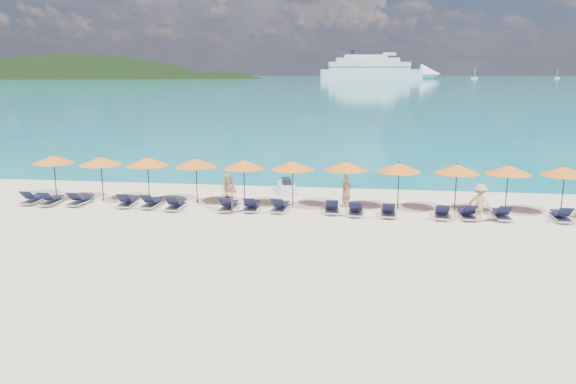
# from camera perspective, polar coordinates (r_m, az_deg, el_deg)

# --- Properties ---
(ground) EXTENTS (1400.00, 1400.00, 0.00)m
(ground) POSITION_cam_1_polar(r_m,az_deg,el_deg) (22.08, -1.05, -4.66)
(ground) COLOR beige
(sea) EXTENTS (1600.00, 1300.00, 0.01)m
(sea) POSITION_cam_1_polar(r_m,az_deg,el_deg) (680.93, 7.63, 11.43)
(sea) COLOR #1FA9B2
(sea) RESTS_ON ground
(headland_main) EXTENTS (374.00, 242.00, 126.50)m
(headland_main) POSITION_cam_1_polar(r_m,az_deg,el_deg) (639.16, -20.77, 7.31)
(headland_main) COLOR black
(headland_main) RESTS_ON ground
(headland_small) EXTENTS (162.00, 126.00, 85.50)m
(headland_small) POSITION_cam_1_polar(r_m,az_deg,el_deg) (602.19, -7.08, 8.04)
(headland_small) COLOR black
(headland_small) RESTS_ON ground
(cruise_ship) EXTENTS (121.89, 36.06, 33.52)m
(cruise_ship) POSITION_cam_1_polar(r_m,az_deg,el_deg) (581.59, 9.48, 12.14)
(cruise_ship) COLOR silver
(cruise_ship) RESTS_ON ground
(sailboat_near) EXTENTS (6.33, 2.11, 11.60)m
(sailboat_near) POSITION_cam_1_polar(r_m,az_deg,el_deg) (603.72, 18.42, 10.97)
(sailboat_near) COLOR silver
(sailboat_near) RESTS_ON ground
(sailboat_far) EXTENTS (5.25, 1.75, 9.62)m
(sailboat_far) POSITION_cam_1_polar(r_m,az_deg,el_deg) (647.87, 25.65, 10.43)
(sailboat_far) COLOR silver
(sailboat_far) RESTS_ON ground
(jetski) EXTENTS (1.28, 2.22, 0.74)m
(jetski) POSITION_cam_1_polar(r_m,az_deg,el_deg) (30.21, -0.17, 0.52)
(jetski) COLOR silver
(jetski) RESTS_ON ground
(beachgoer_a) EXTENTS (0.67, 0.65, 1.55)m
(beachgoer_a) POSITION_cam_1_polar(r_m,az_deg,el_deg) (26.89, 5.95, 0.03)
(beachgoer_a) COLOR tan
(beachgoer_a) RESTS_ON ground
(beachgoer_b) EXTENTS (0.98, 0.70, 1.83)m
(beachgoer_b) POSITION_cam_1_polar(r_m,az_deg,el_deg) (25.91, -6.02, -0.12)
(beachgoer_b) COLOR tan
(beachgoer_b) RESTS_ON ground
(beachgoer_c) EXTENTS (1.19, 0.91, 1.66)m
(beachgoer_c) POSITION_cam_1_polar(r_m,az_deg,el_deg) (25.59, 18.91, -1.06)
(beachgoer_c) COLOR tan
(beachgoer_c) RESTS_ON ground
(umbrella_0) EXTENTS (2.10, 2.10, 2.28)m
(umbrella_0) POSITION_cam_1_polar(r_m,az_deg,el_deg) (31.01, -22.73, 3.09)
(umbrella_0) COLOR black
(umbrella_0) RESTS_ON ground
(umbrella_1) EXTENTS (2.10, 2.10, 2.28)m
(umbrella_1) POSITION_cam_1_polar(r_m,az_deg,el_deg) (29.59, -18.49, 3.01)
(umbrella_1) COLOR black
(umbrella_1) RESTS_ON ground
(umbrella_2) EXTENTS (2.10, 2.10, 2.28)m
(umbrella_2) POSITION_cam_1_polar(r_m,az_deg,el_deg) (28.76, -14.09, 3.03)
(umbrella_2) COLOR black
(umbrella_2) RESTS_ON ground
(umbrella_3) EXTENTS (2.10, 2.10, 2.28)m
(umbrella_3) POSITION_cam_1_polar(r_m,az_deg,el_deg) (27.93, -9.33, 2.97)
(umbrella_3) COLOR black
(umbrella_3) RESTS_ON ground
(umbrella_4) EXTENTS (2.10, 2.10, 2.28)m
(umbrella_4) POSITION_cam_1_polar(r_m,az_deg,el_deg) (27.10, -4.50, 2.82)
(umbrella_4) COLOR black
(umbrella_4) RESTS_ON ground
(umbrella_5) EXTENTS (2.10, 2.10, 2.28)m
(umbrella_5) POSITION_cam_1_polar(r_m,az_deg,el_deg) (26.73, 0.49, 2.73)
(umbrella_5) COLOR black
(umbrella_5) RESTS_ON ground
(umbrella_6) EXTENTS (2.10, 2.10, 2.28)m
(umbrella_6) POSITION_cam_1_polar(r_m,az_deg,el_deg) (26.75, 5.91, 2.67)
(umbrella_6) COLOR black
(umbrella_6) RESTS_ON ground
(umbrella_7) EXTENTS (2.10, 2.10, 2.28)m
(umbrella_7) POSITION_cam_1_polar(r_m,az_deg,el_deg) (26.67, 11.23, 2.47)
(umbrella_7) COLOR black
(umbrella_7) RESTS_ON ground
(umbrella_8) EXTENTS (2.10, 2.10, 2.28)m
(umbrella_8) POSITION_cam_1_polar(r_m,az_deg,el_deg) (26.90, 16.80, 2.27)
(umbrella_8) COLOR black
(umbrella_8) RESTS_ON ground
(umbrella_9) EXTENTS (2.10, 2.10, 2.28)m
(umbrella_9) POSITION_cam_1_polar(r_m,az_deg,el_deg) (27.43, 21.48, 2.13)
(umbrella_9) COLOR black
(umbrella_9) RESTS_ON ground
(umbrella_10) EXTENTS (2.10, 2.10, 2.28)m
(umbrella_10) POSITION_cam_1_polar(r_m,az_deg,el_deg) (28.08, 26.31, 1.93)
(umbrella_10) COLOR black
(umbrella_10) RESTS_ON ground
(lounger_0) EXTENTS (0.71, 1.73, 0.66)m
(lounger_0) POSITION_cam_1_polar(r_m,az_deg,el_deg) (30.48, -24.44, -0.61)
(lounger_0) COLOR silver
(lounger_0) RESTS_ON ground
(lounger_1) EXTENTS (0.67, 1.72, 0.66)m
(lounger_1) POSITION_cam_1_polar(r_m,az_deg,el_deg) (29.81, -22.87, -0.74)
(lounger_1) COLOR silver
(lounger_1) RESTS_ON ground
(lounger_2) EXTENTS (0.74, 1.74, 0.66)m
(lounger_2) POSITION_cam_1_polar(r_m,az_deg,el_deg) (29.28, -20.36, -0.76)
(lounger_2) COLOR silver
(lounger_2) RESTS_ON ground
(lounger_3) EXTENTS (0.77, 1.75, 0.66)m
(lounger_3) POSITION_cam_1_polar(r_m,az_deg,el_deg) (28.23, -15.97, -0.92)
(lounger_3) COLOR silver
(lounger_3) RESTS_ON ground
(lounger_4) EXTENTS (0.67, 1.72, 0.66)m
(lounger_4) POSITION_cam_1_polar(r_m,az_deg,el_deg) (27.75, -13.65, -1.02)
(lounger_4) COLOR silver
(lounger_4) RESTS_ON ground
(lounger_5) EXTENTS (0.65, 1.71, 0.66)m
(lounger_5) POSITION_cam_1_polar(r_m,az_deg,el_deg) (27.06, -11.34, -1.24)
(lounger_5) COLOR silver
(lounger_5) RESTS_ON ground
(lounger_6) EXTENTS (0.67, 1.72, 0.66)m
(lounger_6) POSITION_cam_1_polar(r_m,az_deg,el_deg) (26.46, -6.05, -1.37)
(lounger_6) COLOR silver
(lounger_6) RESTS_ON ground
(lounger_7) EXTENTS (0.66, 1.71, 0.66)m
(lounger_7) POSITION_cam_1_polar(r_m,az_deg,el_deg) (26.35, -3.69, -1.39)
(lounger_7) COLOR silver
(lounger_7) RESTS_ON ground
(lounger_8) EXTENTS (0.78, 1.75, 0.66)m
(lounger_8) POSITION_cam_1_polar(r_m,az_deg,el_deg) (26.17, -0.78, -1.46)
(lounger_8) COLOR silver
(lounger_8) RESTS_ON ground
(lounger_9) EXTENTS (0.75, 1.74, 0.66)m
(lounger_9) POSITION_cam_1_polar(r_m,az_deg,el_deg) (26.01, 4.46, -1.57)
(lounger_9) COLOR silver
(lounger_9) RESTS_ON ground
(lounger_10) EXTENTS (0.66, 1.72, 0.66)m
(lounger_10) POSITION_cam_1_polar(r_m,az_deg,el_deg) (25.69, 6.89, -1.80)
(lounger_10) COLOR silver
(lounger_10) RESTS_ON ground
(lounger_11) EXTENTS (0.67, 1.72, 0.66)m
(lounger_11) POSITION_cam_1_polar(r_m,az_deg,el_deg) (25.72, 10.14, -1.89)
(lounger_11) COLOR silver
(lounger_11) RESTS_ON ground
(lounger_12) EXTENTS (0.78, 1.75, 0.66)m
(lounger_12) POSITION_cam_1_polar(r_m,az_deg,el_deg) (25.90, 15.38, -2.04)
(lounger_12) COLOR silver
(lounger_12) RESTS_ON ground
(lounger_13) EXTENTS (0.68, 1.72, 0.66)m
(lounger_13) POSITION_cam_1_polar(r_m,az_deg,el_deg) (26.13, 17.74, -2.06)
(lounger_13) COLOR silver
(lounger_13) RESTS_ON ground
(lounger_14) EXTENTS (0.63, 1.70, 0.66)m
(lounger_14) POSITION_cam_1_polar(r_m,az_deg,el_deg) (26.53, 20.84, -2.07)
(lounger_14) COLOR silver
(lounger_14) RESTS_ON ground
(lounger_15) EXTENTS (0.70, 1.73, 0.66)m
(lounger_15) POSITION_cam_1_polar(r_m,az_deg,el_deg) (27.23, 25.98, -2.16)
(lounger_15) COLOR silver
(lounger_15) RESTS_ON ground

